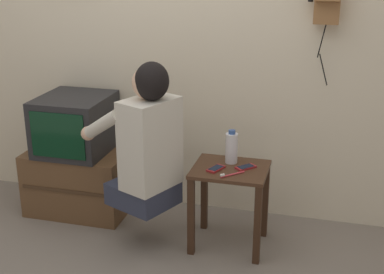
{
  "coord_description": "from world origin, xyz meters",
  "views": [
    {
      "loc": [
        1.08,
        -2.44,
        1.78
      ],
      "look_at": [
        0.31,
        0.45,
        0.72
      ],
      "focal_mm": 50.0,
      "sensor_mm": 36.0,
      "label": 1
    }
  ],
  "objects_px": {
    "cell_phone_spare": "(246,167)",
    "toothbrush": "(231,174)",
    "television": "(75,124)",
    "water_bottle": "(232,148)",
    "cell_phone_held": "(216,169)",
    "person": "(147,141)"
  },
  "relations": [
    {
      "from": "person",
      "to": "water_bottle",
      "type": "bearing_deg",
      "value": -40.31
    },
    {
      "from": "television",
      "to": "toothbrush",
      "type": "xyz_separation_m",
      "value": [
        1.15,
        -0.32,
        -0.11
      ]
    },
    {
      "from": "person",
      "to": "television",
      "type": "bearing_deg",
      "value": 85.56
    },
    {
      "from": "television",
      "to": "cell_phone_spare",
      "type": "bearing_deg",
      "value": -8.89
    },
    {
      "from": "cell_phone_spare",
      "to": "water_bottle",
      "type": "relative_size",
      "value": 0.62
    },
    {
      "from": "toothbrush",
      "to": "cell_phone_spare",
      "type": "bearing_deg",
      "value": -70.87
    },
    {
      "from": "television",
      "to": "toothbrush",
      "type": "distance_m",
      "value": 1.2
    },
    {
      "from": "cell_phone_spare",
      "to": "toothbrush",
      "type": "bearing_deg",
      "value": -73.06
    },
    {
      "from": "water_bottle",
      "to": "television",
      "type": "bearing_deg",
      "value": 173.7
    },
    {
      "from": "water_bottle",
      "to": "toothbrush",
      "type": "distance_m",
      "value": 0.22
    },
    {
      "from": "person",
      "to": "water_bottle",
      "type": "height_order",
      "value": "person"
    },
    {
      "from": "cell_phone_held",
      "to": "toothbrush",
      "type": "xyz_separation_m",
      "value": [
        0.1,
        -0.07,
        0.0
      ]
    },
    {
      "from": "television",
      "to": "toothbrush",
      "type": "height_order",
      "value": "television"
    },
    {
      "from": "cell_phone_spare",
      "to": "toothbrush",
      "type": "relative_size",
      "value": 1.05
    },
    {
      "from": "toothbrush",
      "to": "water_bottle",
      "type": "bearing_deg",
      "value": -34.43
    },
    {
      "from": "person",
      "to": "cell_phone_held",
      "type": "bearing_deg",
      "value": -53.21
    },
    {
      "from": "television",
      "to": "cell_phone_held",
      "type": "relative_size",
      "value": 3.68
    },
    {
      "from": "person",
      "to": "cell_phone_spare",
      "type": "relative_size",
      "value": 6.86
    },
    {
      "from": "toothbrush",
      "to": "cell_phone_held",
      "type": "bearing_deg",
      "value": 12.45
    },
    {
      "from": "television",
      "to": "water_bottle",
      "type": "bearing_deg",
      "value": -6.3
    },
    {
      "from": "cell_phone_held",
      "to": "water_bottle",
      "type": "xyz_separation_m",
      "value": [
        0.07,
        0.13,
        0.09
      ]
    },
    {
      "from": "cell_phone_held",
      "to": "water_bottle",
      "type": "relative_size",
      "value": 0.65
    }
  ]
}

